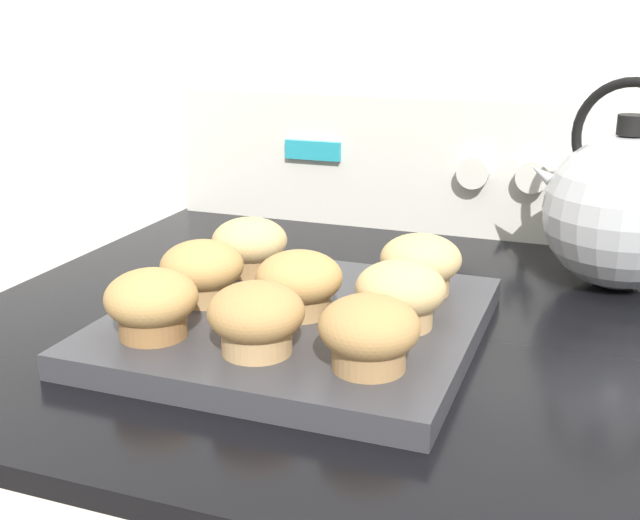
# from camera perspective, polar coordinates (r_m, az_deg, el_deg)

# --- Properties ---
(wall_back) EXTENTS (8.00, 0.05, 2.40)m
(wall_back) POSITION_cam_1_polar(r_m,az_deg,el_deg) (1.09, 9.37, 16.57)
(wall_back) COLOR silver
(wall_back) RESTS_ON ground_plane
(control_panel) EXTENTS (0.72, 0.07, 0.17)m
(control_panel) POSITION_cam_1_polar(r_m,az_deg,el_deg) (1.06, 8.43, 6.73)
(control_panel) COLOR silver
(control_panel) RESTS_ON stove_range
(muffin_pan) EXTENTS (0.31, 0.31, 0.02)m
(muffin_pan) POSITION_cam_1_polar(r_m,az_deg,el_deg) (0.72, -1.59, -4.55)
(muffin_pan) COLOR #38383D
(muffin_pan) RESTS_ON stove_range
(muffin_r0_c0) EXTENTS (0.08, 0.08, 0.06)m
(muffin_r0_c0) POSITION_cam_1_polar(r_m,az_deg,el_deg) (0.67, -11.88, -3.01)
(muffin_r0_c0) COLOR olive
(muffin_r0_c0) RESTS_ON muffin_pan
(muffin_r0_c1) EXTENTS (0.08, 0.08, 0.06)m
(muffin_r0_c1) POSITION_cam_1_polar(r_m,az_deg,el_deg) (0.63, -4.56, -4.11)
(muffin_r0_c1) COLOR tan
(muffin_r0_c1) RESTS_ON muffin_pan
(muffin_r0_c2) EXTENTS (0.08, 0.08, 0.06)m
(muffin_r0_c2) POSITION_cam_1_polar(r_m,az_deg,el_deg) (0.60, 3.51, -5.17)
(muffin_r0_c2) COLOR #A37A4C
(muffin_r0_c2) RESTS_ON muffin_pan
(muffin_r1_c0) EXTENTS (0.08, 0.08, 0.06)m
(muffin_r1_c0) POSITION_cam_1_polar(r_m,az_deg,el_deg) (0.74, -8.38, -0.75)
(muffin_r1_c0) COLOR tan
(muffin_r1_c0) RESTS_ON muffin_pan
(muffin_r1_c1) EXTENTS (0.08, 0.08, 0.06)m
(muffin_r1_c1) POSITION_cam_1_polar(r_m,az_deg,el_deg) (0.70, -1.50, -1.61)
(muffin_r1_c1) COLOR tan
(muffin_r1_c1) RESTS_ON muffin_pan
(muffin_r1_c2) EXTENTS (0.08, 0.08, 0.06)m
(muffin_r1_c2) POSITION_cam_1_polar(r_m,az_deg,el_deg) (0.68, 5.74, -2.40)
(muffin_r1_c2) COLOR tan
(muffin_r1_c2) RESTS_ON muffin_pan
(muffin_r2_c0) EXTENTS (0.08, 0.08, 0.06)m
(muffin_r2_c0) POSITION_cam_1_polar(r_m,az_deg,el_deg) (0.82, -5.02, 1.07)
(muffin_r2_c0) COLOR #A37A4C
(muffin_r2_c0) RESTS_ON muffin_pan
(muffin_r2_c2) EXTENTS (0.08, 0.08, 0.06)m
(muffin_r2_c2) POSITION_cam_1_polar(r_m,az_deg,el_deg) (0.76, 7.17, -0.25)
(muffin_r2_c2) COLOR tan
(muffin_r2_c2) RESTS_ON muffin_pan
(tea_kettle) EXTENTS (0.19, 0.16, 0.22)m
(tea_kettle) POSITION_cam_1_polar(r_m,az_deg,el_deg) (0.88, 20.59, 3.42)
(tea_kettle) COLOR silver
(tea_kettle) RESTS_ON stove_range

